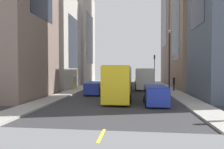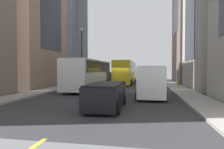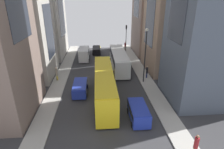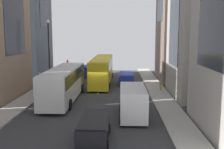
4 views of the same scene
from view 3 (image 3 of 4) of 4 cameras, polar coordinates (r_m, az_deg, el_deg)
The scene contains 22 objects.
ground_plane at distance 32.33m, azimuth -2.82°, elevation -0.81°, with size 40.41×40.41×0.00m, color #333335.
sidewalk_west at distance 33.24m, azimuth 9.47°, elevation -0.29°, with size 2.25×44.00×0.15m, color #9E9B93.
sidewalk_east at distance 32.89m, azimuth -15.25°, elevation -1.06°, with size 2.25×44.00×0.15m, color #9E9B93.
lane_stripe_0 at distance 52.26m, azimuth -3.65°, elevation 8.38°, with size 0.16×2.00×0.01m, color yellow.
lane_stripe_1 at distance 42.16m, azimuth -3.33°, elevation 4.88°, with size 0.16×2.00×0.01m, color yellow.
lane_stripe_2 at distance 32.33m, azimuth -2.82°, elevation -0.80°, with size 0.16×2.00×0.01m, color yellow.
lane_stripe_3 at distance 23.08m, azimuth -1.88°, elevation -11.21°, with size 0.16×2.00×0.01m, color yellow.
building_west_1 at distance 35.48m, azimuth 18.61°, elevation 17.66°, with size 8.61×9.72×20.90m.
building_east_0 at distance 45.31m, azimuth -19.86°, elevation 18.04°, with size 7.13×11.62×20.39m.
building_east_1 at distance 33.97m, azimuth -26.51°, elevation 11.52°, with size 9.65×9.07×15.29m.
city_bus_white at distance 35.52m, azimuth 2.09°, elevation 4.85°, with size 2.80×11.85×3.35m.
streetcar_yellow at distance 25.38m, azimuth -2.38°, elevation -2.39°, with size 2.70×14.61×3.59m.
delivery_van_white at distance 41.15m, azimuth -8.51°, elevation 6.40°, with size 2.25×5.19×2.58m.
car_blue_0 at distance 21.44m, azimuth 8.07°, elevation -11.14°, with size 2.07×4.13×1.73m.
car_blue_1 at distance 27.12m, azimuth -9.71°, elevation -3.84°, with size 2.08×4.50×1.54m.
car_black_2 at distance 45.92m, azimuth -4.76°, elevation 7.48°, with size 1.97×4.57×1.51m.
pedestrian_walking_far at distance 18.30m, azimuth 24.20°, elevation -18.97°, with size 0.39×0.39×2.17m.
pedestrian_waiting_curb at distance 48.35m, azimuth 3.97°, elevation 8.77°, with size 0.31×0.31×2.11m.
pedestrian_crossing_near at distance 31.68m, azimuth -16.50°, elevation 0.34°, with size 0.36×0.36×2.23m.
pedestrian_crossing_mid at distance 31.81m, azimuth 10.58°, elevation 0.88°, with size 0.33×0.33×2.09m.
traffic_light_near_corner at distance 46.87m, azimuth 4.34°, elevation 12.35°, with size 0.32×0.44×6.33m.
streetlamp_near at distance 28.98m, azimuth 10.14°, elevation 7.02°, with size 0.44×0.44×8.47m.
Camera 3 is at (0.81, 29.65, 12.87)m, focal length 30.03 mm.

